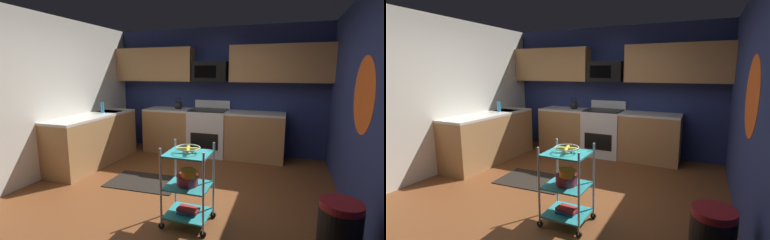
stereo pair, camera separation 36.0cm
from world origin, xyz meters
The scene contains 18 objects.
floor centered at (0.00, 0.00, -0.02)m, with size 4.40×4.80×0.04m, color brown.
wall_back centered at (0.00, 2.43, 1.30)m, with size 4.52×0.06×2.60m, color navy.
wall_left centered at (-2.23, 0.00, 1.30)m, with size 0.06×4.80×2.60m, color silver.
wall_right centered at (2.23, 0.00, 1.30)m, with size 0.06×4.80×2.60m, color navy.
wall_flower_decal centered at (2.20, 0.11, 1.45)m, with size 0.84×0.84×0.00m, color #E5591E.
counter_run centered at (-0.77, 1.59, 0.46)m, with size 3.63×2.52×0.92m.
oven_range centered at (-0.06, 2.10, 0.48)m, with size 0.76×0.65×1.10m.
upper_cabinets centered at (0.01, 2.23, 1.85)m, with size 4.40×0.33×0.70m.
microwave centered at (-0.06, 2.21, 1.70)m, with size 0.70×0.39×0.40m.
rolling_cart centered at (0.45, -0.54, 0.45)m, with size 0.54×0.43×0.91m.
fruit_bowl centered at (0.45, -0.54, 0.88)m, with size 0.27×0.27×0.07m.
mixing_bowl_large centered at (0.44, -0.54, 0.52)m, with size 0.25×0.25×0.11m.
mixing_bowl_small centered at (0.47, -0.58, 0.62)m, with size 0.18×0.18×0.08m.
book_stack centered at (0.45, -0.54, 0.16)m, with size 0.25×0.18×0.06m.
kettle centered at (-0.73, 2.10, 1.00)m, with size 0.21×0.18×0.26m.
dish_soap_bottle centered at (-1.89, 1.10, 1.02)m, with size 0.06×0.06×0.20m, color #2D8CBF.
trash_can centered at (1.90, -0.89, 0.33)m, with size 0.34×0.42×0.66m.
floor_rug centered at (-0.60, 0.34, 0.01)m, with size 1.10×0.70×0.01m, color black.
Camera 1 is at (1.43, -3.23, 1.70)m, focal length 25.60 mm.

